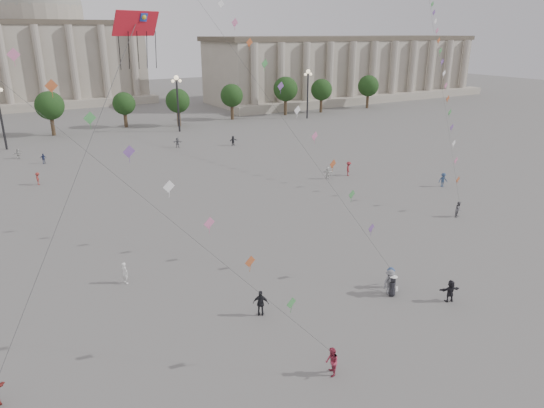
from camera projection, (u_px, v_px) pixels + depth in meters
ground at (342, 342)px, 30.34m from camera, size 360.00×360.00×0.00m
hall_east at (347, 68)px, 139.53m from camera, size 84.00×26.22×17.20m
hall_central at (47, 48)px, 130.62m from camera, size 48.30×34.30×35.50m
tree_row at (88, 104)px, 91.94m from camera, size 137.12×5.12×8.00m
lamp_post_mid_east at (177, 93)px, 91.92m from camera, size 2.00×0.90×10.65m
lamp_post_far_east at (308, 85)px, 106.19m from camera, size 2.00×0.90×10.65m
person_crowd_0 at (43, 159)px, 71.21m from camera, size 0.89×0.38×1.51m
person_crowd_3 at (450, 291)px, 34.67m from camera, size 1.62×0.97×1.67m
person_crowd_4 at (18, 154)px, 74.04m from camera, size 1.48×0.95×1.52m
person_crowd_6 at (390, 282)px, 35.65m from camera, size 1.30×0.80×1.94m
person_crowd_7 at (328, 173)px, 63.75m from camera, size 1.46×1.35×1.63m
person_crowd_8 at (349, 169)px, 65.20m from camera, size 1.33×1.42×1.92m
person_crowd_9 at (233, 141)px, 82.52m from camera, size 1.58×0.72×1.65m
person_crowd_12 at (178, 142)px, 81.10m from camera, size 1.60×1.25×1.69m
person_crowd_13 at (125, 273)px, 37.19m from camera, size 0.59×0.73×1.75m
person_crowd_14 at (443, 180)px, 60.50m from camera, size 1.30×1.01×1.78m
person_crowd_17 at (38, 179)px, 61.30m from camera, size 0.73×1.11×1.61m
tourist_1 at (261, 303)px, 32.92m from camera, size 1.15×1.01×1.86m
kite_flyer_0 at (332, 362)px, 27.16m from camera, size 0.97×1.06×1.75m
kite_flyer_1 at (390, 277)px, 36.58m from camera, size 1.15×1.23×1.66m
kite_flyer_2 at (459, 209)px, 50.62m from camera, size 0.99×0.89×1.67m
hat_person at (393, 286)px, 35.42m from camera, size 0.88×0.86×1.69m
dragon_kite at (135, 46)px, 20.85m from camera, size 7.13×6.73×24.15m
kite_train_east at (436, 30)px, 65.29m from camera, size 25.27×32.68×52.31m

